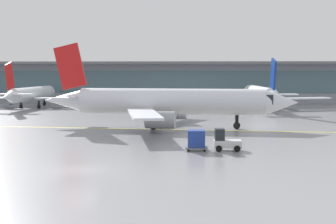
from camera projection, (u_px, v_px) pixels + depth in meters
ground_plane at (80, 170)px, 38.73m from camera, size 400.00×400.00×0.00m
taxiway_centreline_stripe at (171, 129)px, 65.14m from camera, size 109.43×11.92×0.01m
terminal_concourse at (156, 82)px, 121.17m from camera, size 228.61×11.00×9.60m
gate_airplane_1 at (32, 94)px, 103.06m from camera, size 25.65×27.60×9.14m
gate_airplane_2 at (260, 94)px, 98.70m from camera, size 27.31×29.40×9.74m
taxiing_regional_jet at (168, 102)px, 66.92m from camera, size 34.14×31.57×11.30m
baggage_tug at (225, 141)px, 47.97m from camera, size 2.63×1.67×2.10m
cargo_dolly_lead at (196, 139)px, 48.03m from camera, size 2.14×1.65×1.94m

